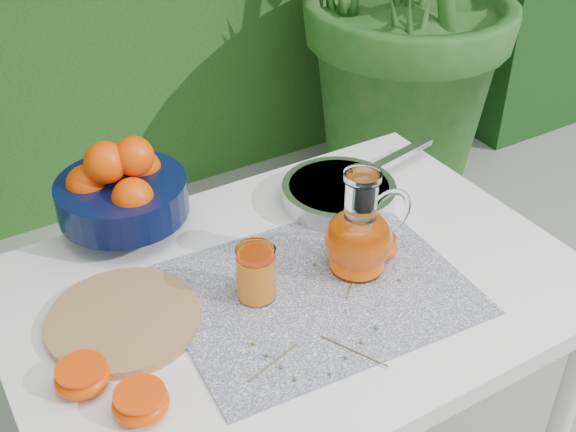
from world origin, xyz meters
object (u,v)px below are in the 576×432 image
fruit_bowl (121,189)px  juice_pitcher (360,236)px  white_table (294,316)px  cutting_board (124,320)px  saute_pan (340,192)px

fruit_bowl → juice_pitcher: size_ratio=1.28×
white_table → juice_pitcher: juice_pitcher is taller
white_table → juice_pitcher: (0.12, -0.03, 0.15)m
white_table → cutting_board: size_ratio=3.94×
saute_pan → juice_pitcher: bearing=-115.9°
cutting_board → saute_pan: bearing=12.8°
fruit_bowl → saute_pan: 0.44m
cutting_board → juice_pitcher: bearing=-11.2°
cutting_board → fruit_bowl: (0.10, 0.26, 0.08)m
juice_pitcher → white_table: bearing=166.4°
fruit_bowl → cutting_board: bearing=-111.5°
juice_pitcher → fruit_bowl: bearing=132.9°
cutting_board → saute_pan: size_ratio=0.60×
white_table → fruit_bowl: size_ratio=3.90×
white_table → saute_pan: 0.29m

